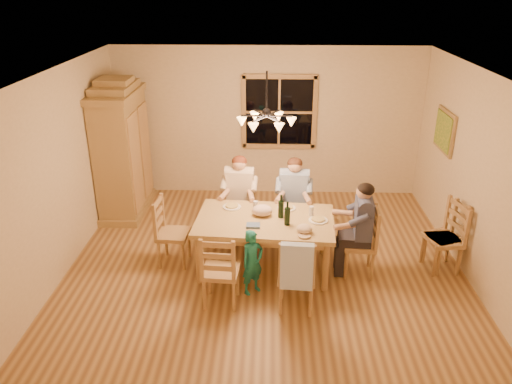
{
  "coord_description": "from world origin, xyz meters",
  "views": [
    {
      "loc": [
        0.06,
        -6.24,
        3.78
      ],
      "look_at": [
        -0.14,
        0.1,
        1.02
      ],
      "focal_mm": 35.0,
      "sensor_mm": 36.0,
      "label": 1
    }
  ],
  "objects_px": {
    "chair_near_left": "(221,282)",
    "chair_end_left": "(174,244)",
    "chair_end_right": "(359,253)",
    "adult_woman": "(240,187)",
    "wine_bottle_a": "(281,206)",
    "adult_slate_man": "(362,218)",
    "chair_spare_back": "(441,247)",
    "adult_plaid_man": "(294,189)",
    "dining_table": "(265,225)",
    "chair_near_right": "(296,286)",
    "chair_far_right": "(293,221)",
    "armoire": "(123,153)",
    "child": "(252,262)",
    "chandelier": "(266,120)",
    "chair_spare_front": "(442,250)",
    "chair_far_left": "(240,219)",
    "wine_bottle_b": "(287,213)"
  },
  "relations": [
    {
      "from": "chandelier",
      "to": "wine_bottle_a",
      "type": "relative_size",
      "value": 2.33
    },
    {
      "from": "wine_bottle_b",
      "to": "chair_far_right",
      "type": "bearing_deg",
      "value": 82.64
    },
    {
      "from": "chandelier",
      "to": "chair_near_right",
      "type": "xyz_separation_m",
      "value": [
        0.39,
        -1.12,
        -1.77
      ]
    },
    {
      "from": "dining_table",
      "to": "chair_near_right",
      "type": "distance_m",
      "value": 1.05
    },
    {
      "from": "chair_near_left",
      "to": "armoire",
      "type": "bearing_deg",
      "value": 129.71
    },
    {
      "from": "armoire",
      "to": "chair_spare_back",
      "type": "bearing_deg",
      "value": -19.29
    },
    {
      "from": "dining_table",
      "to": "adult_plaid_man",
      "type": "height_order",
      "value": "adult_plaid_man"
    },
    {
      "from": "armoire",
      "to": "child",
      "type": "relative_size",
      "value": 2.61
    },
    {
      "from": "chair_far_right",
      "to": "chair_end_left",
      "type": "height_order",
      "value": "same"
    },
    {
      "from": "adult_plaid_man",
      "to": "child",
      "type": "relative_size",
      "value": 0.99
    },
    {
      "from": "chair_end_left",
      "to": "adult_slate_man",
      "type": "relative_size",
      "value": 1.13
    },
    {
      "from": "chandelier",
      "to": "chair_near_left",
      "type": "distance_m",
      "value": 2.13
    },
    {
      "from": "adult_slate_man",
      "to": "wine_bottle_b",
      "type": "distance_m",
      "value": 1.0
    },
    {
      "from": "chair_end_left",
      "to": "chair_end_right",
      "type": "xyz_separation_m",
      "value": [
        2.57,
        -0.19,
        0.0
      ]
    },
    {
      "from": "chair_far_right",
      "to": "chair_end_left",
      "type": "distance_m",
      "value": 1.87
    },
    {
      "from": "child",
      "to": "chair_spare_front",
      "type": "relative_size",
      "value": 0.89
    },
    {
      "from": "adult_woman",
      "to": "child",
      "type": "distance_m",
      "value": 1.58
    },
    {
      "from": "chair_near_right",
      "to": "chair_spare_front",
      "type": "height_order",
      "value": "same"
    },
    {
      "from": "chair_near_left",
      "to": "adult_slate_man",
      "type": "bearing_deg",
      "value": 26.57
    },
    {
      "from": "chair_near_left",
      "to": "chair_end_left",
      "type": "xyz_separation_m",
      "value": [
        -0.76,
        0.93,
        0.0
      ]
    },
    {
      "from": "chair_far_left",
      "to": "adult_woman",
      "type": "distance_m",
      "value": 0.54
    },
    {
      "from": "dining_table",
      "to": "wine_bottle_b",
      "type": "bearing_deg",
      "value": -28.06
    },
    {
      "from": "adult_plaid_man",
      "to": "wine_bottle_b",
      "type": "xyz_separation_m",
      "value": [
        -0.13,
        -1.0,
        0.08
      ]
    },
    {
      "from": "child",
      "to": "armoire",
      "type": "bearing_deg",
      "value": 92.35
    },
    {
      "from": "chandelier",
      "to": "chair_spare_back",
      "type": "height_order",
      "value": "chandelier"
    },
    {
      "from": "chair_near_left",
      "to": "adult_woman",
      "type": "relative_size",
      "value": 1.13
    },
    {
      "from": "chair_far_right",
      "to": "chair_spare_back",
      "type": "relative_size",
      "value": 1.0
    },
    {
      "from": "chandelier",
      "to": "wine_bottle_b",
      "type": "height_order",
      "value": "chandelier"
    },
    {
      "from": "wine_bottle_a",
      "to": "chair_spare_front",
      "type": "height_order",
      "value": "wine_bottle_a"
    },
    {
      "from": "adult_woman",
      "to": "wine_bottle_a",
      "type": "xyz_separation_m",
      "value": [
        0.61,
        -0.85,
        0.08
      ]
    },
    {
      "from": "armoire",
      "to": "adult_plaid_man",
      "type": "relative_size",
      "value": 2.63
    },
    {
      "from": "chair_end_right",
      "to": "adult_slate_man",
      "type": "distance_m",
      "value": 0.54
    },
    {
      "from": "armoire",
      "to": "adult_slate_man",
      "type": "distance_m",
      "value": 4.16
    },
    {
      "from": "chair_near_right",
      "to": "adult_woman",
      "type": "relative_size",
      "value": 1.13
    },
    {
      "from": "chair_spare_back",
      "to": "chair_near_right",
      "type": "bearing_deg",
      "value": 94.05
    },
    {
      "from": "chair_end_right",
      "to": "chair_spare_front",
      "type": "bearing_deg",
      "value": -79.2
    },
    {
      "from": "armoire",
      "to": "dining_table",
      "type": "xyz_separation_m",
      "value": [
        2.41,
        -1.81,
        -0.4
      ]
    },
    {
      "from": "chair_far_right",
      "to": "child",
      "type": "height_order",
      "value": "chair_far_right"
    },
    {
      "from": "chair_far_right",
      "to": "child",
      "type": "distance_m",
      "value": 1.56
    },
    {
      "from": "adult_slate_man",
      "to": "chair_spare_front",
      "type": "relative_size",
      "value": 0.88
    },
    {
      "from": "chair_near_left",
      "to": "chair_end_left",
      "type": "bearing_deg",
      "value": 133.26
    },
    {
      "from": "chair_near_left",
      "to": "chair_near_right",
      "type": "relative_size",
      "value": 1.0
    },
    {
      "from": "chandelier",
      "to": "adult_plaid_man",
      "type": "distance_m",
      "value": 1.45
    },
    {
      "from": "chair_end_left",
      "to": "chair_spare_front",
      "type": "relative_size",
      "value": 1.0
    },
    {
      "from": "chair_far_left",
      "to": "chair_far_right",
      "type": "xyz_separation_m",
      "value": [
        0.82,
        -0.06,
        0.0
      ]
    },
    {
      "from": "chair_spare_back",
      "to": "adult_plaid_man",
      "type": "bearing_deg",
      "value": 47.82
    },
    {
      "from": "chair_far_left",
      "to": "wine_bottle_b",
      "type": "bearing_deg",
      "value": 127.26
    },
    {
      "from": "dining_table",
      "to": "chair_end_left",
      "type": "xyz_separation_m",
      "value": [
        -1.28,
        0.09,
        -0.36
      ]
    },
    {
      "from": "armoire",
      "to": "wine_bottle_a",
      "type": "distance_m",
      "value": 3.16
    },
    {
      "from": "chair_far_right",
      "to": "chair_near_right",
      "type": "xyz_separation_m",
      "value": [
        -0.03,
        -1.75,
        0.0
      ]
    }
  ]
}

